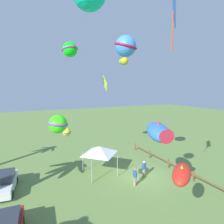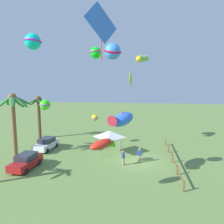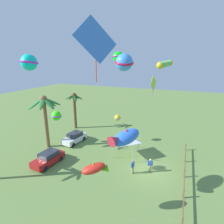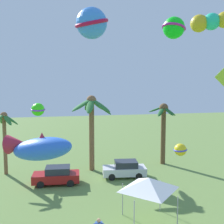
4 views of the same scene
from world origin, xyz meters
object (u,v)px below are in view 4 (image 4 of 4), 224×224
(kite_ball_4, at_px, (38,110))
(kite_tube_8, at_px, (221,20))
(parked_car_1, at_px, (125,169))
(kite_ball_0, at_px, (174,28))
(palm_tree_1, at_px, (92,113))
(palm_tree_2, at_px, (4,128))
(parked_car_0, at_px, (57,175))
(kite_ball_5, at_px, (180,150))
(kite_fish_2, at_px, (39,148))
(palm_tree_0, at_px, (163,122))
(kite_ball_7, at_px, (92,23))
(festival_tent, at_px, (149,184))

(kite_ball_4, relative_size, kite_tube_8, 0.44)
(parked_car_1, height_order, kite_ball_0, kite_ball_0)
(palm_tree_1, distance_m, kite_tube_8, 16.20)
(palm_tree_2, relative_size, kite_tube_8, 2.12)
(parked_car_1, distance_m, kite_tube_8, 16.08)
(parked_car_0, relative_size, kite_ball_5, 3.64)
(kite_ball_4, bearing_deg, parked_car_1, 24.16)
(palm_tree_1, height_order, kite_ball_4, palm_tree_1)
(parked_car_0, xyz_separation_m, kite_fish_2, (-0.88, -9.69, 4.71))
(parked_car_1, height_order, kite_fish_2, kite_fish_2)
(kite_ball_5, distance_m, kite_tube_8, 9.83)
(palm_tree_2, distance_m, kite_ball_5, 16.05)
(kite_ball_5, bearing_deg, palm_tree_0, 74.48)
(parked_car_0, bearing_deg, kite_tube_8, -57.27)
(palm_tree_0, height_order, kite_fish_2, palm_tree_0)
(palm_tree_1, relative_size, kite_tube_8, 2.64)
(palm_tree_1, xyz_separation_m, palm_tree_2, (-8.11, 0.51, -1.26))
(kite_ball_7, bearing_deg, kite_ball_4, 118.50)
(parked_car_0, xyz_separation_m, kite_ball_0, (7.75, -5.76, 11.42))
(palm_tree_2, height_order, kite_fish_2, kite_fish_2)
(kite_ball_0, distance_m, kite_tube_8, 5.83)
(parked_car_1, bearing_deg, kite_ball_0, -75.18)
(kite_ball_5, bearing_deg, kite_ball_0, -156.22)
(palm_tree_2, xyz_separation_m, kite_ball_0, (12.39, -9.37, 7.80))
(parked_car_1, bearing_deg, palm_tree_0, 32.41)
(kite_ball_0, bearing_deg, kite_fish_2, -155.52)
(kite_ball_4, relative_size, kite_ball_7, 0.50)
(festival_tent, xyz_separation_m, kite_ball_5, (3.24, 2.43, 1.35))
(palm_tree_2, bearing_deg, kite_ball_5, -34.04)
(kite_ball_0, bearing_deg, kite_ball_5, 23.78)
(palm_tree_2, xyz_separation_m, kite_ball_7, (6.53, -12.18, 7.24))
(kite_ball_0, relative_size, kite_tube_8, 0.76)
(kite_ball_5, bearing_deg, parked_car_0, 148.20)
(parked_car_1, xyz_separation_m, kite_fish_2, (-6.98, -10.15, 4.71))
(kite_ball_4, bearing_deg, kite_ball_5, -14.42)
(festival_tent, distance_m, kite_ball_7, 9.84)
(parked_car_0, bearing_deg, kite_fish_2, -95.18)
(palm_tree_1, height_order, kite_ball_0, kite_ball_0)
(palm_tree_0, relative_size, kite_ball_0, 3.04)
(parked_car_0, distance_m, festival_tent, 9.64)
(parked_car_0, bearing_deg, palm_tree_0, 18.25)
(parked_car_1, distance_m, festival_tent, 8.46)
(palm_tree_1, relative_size, kite_ball_0, 3.48)
(kite_ball_7, bearing_deg, kite_fish_2, -157.88)
(kite_ball_5, bearing_deg, palm_tree_2, 145.96)
(palm_tree_0, xyz_separation_m, palm_tree_2, (-15.80, -0.06, -0.13))
(parked_car_0, distance_m, kite_ball_4, 6.67)
(palm_tree_0, relative_size, palm_tree_2, 1.09)
(palm_tree_1, distance_m, parked_car_0, 6.75)
(palm_tree_2, relative_size, parked_car_1, 1.45)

